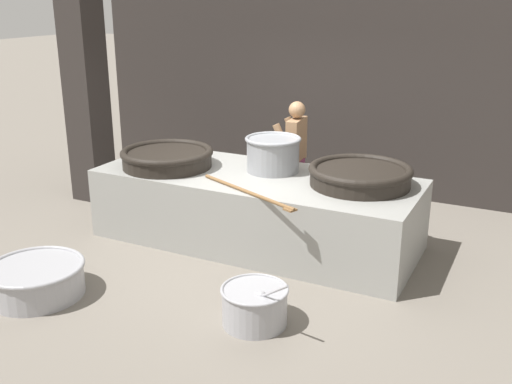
{
  "coord_description": "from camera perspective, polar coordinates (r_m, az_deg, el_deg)",
  "views": [
    {
      "loc": [
        3.13,
        -6.29,
        3.02
      ],
      "look_at": [
        0.0,
        0.0,
        0.66
      ],
      "focal_mm": 42.0,
      "sensor_mm": 36.0,
      "label": 1
    }
  ],
  "objects": [
    {
      "name": "ground_plane",
      "position": [
        7.64,
        0.0,
        -4.7
      ],
      "size": [
        60.0,
        60.0,
        0.0
      ],
      "primitive_type": "plane",
      "color": "slate"
    },
    {
      "name": "hearth_platform",
      "position": [
        7.48,
        0.0,
        -1.6
      ],
      "size": [
        3.98,
        1.54,
        0.88
      ],
      "color": "gray",
      "rests_on": "ground_plane"
    },
    {
      "name": "cook",
      "position": [
        8.26,
        3.77,
        3.52
      ],
      "size": [
        0.4,
        0.61,
        1.62
      ],
      "rotation": [
        0.0,
        0.0,
        3.23
      ],
      "color": "#9E7551",
      "rests_on": "ground_plane"
    },
    {
      "name": "giant_wok_near",
      "position": [
        7.75,
        -8.46,
        3.31
      ],
      "size": [
        1.18,
        1.18,
        0.24
      ],
      "color": "black",
      "rests_on": "hearth_platform"
    },
    {
      "name": "stirring_paddle",
      "position": [
        6.63,
        -0.56,
        -0.09
      ],
      "size": [
        1.44,
        0.69,
        0.04
      ],
      "rotation": [
        0.0,
        0.0,
        -0.41
      ],
      "color": "brown",
      "rests_on": "hearth_platform"
    },
    {
      "name": "prep_bowl_meat",
      "position": [
        6.68,
        -20.18,
        -7.72
      ],
      "size": [
        1.01,
        1.01,
        0.35
      ],
      "color": "#9E9EA3",
      "rests_on": "ground_plane"
    },
    {
      "name": "stock_pot",
      "position": [
        7.45,
        1.63,
        3.71
      ],
      "size": [
        0.7,
        0.7,
        0.43
      ],
      "color": "gray",
      "rests_on": "hearth_platform"
    },
    {
      "name": "back_wall",
      "position": [
        9.57,
        7.21,
        10.16
      ],
      "size": [
        8.26,
        0.24,
        3.28
      ],
      "primitive_type": "cube",
      "color": "#2D2826",
      "rests_on": "ground_plane"
    },
    {
      "name": "giant_wok_far",
      "position": [
        7.02,
        9.89,
        1.62
      ],
      "size": [
        1.2,
        1.2,
        0.23
      ],
      "color": "black",
      "rests_on": "hearth_platform"
    },
    {
      "name": "prep_bowl_vegetables",
      "position": [
        5.77,
        -0.13,
        -10.62
      ],
      "size": [
        0.78,
        0.65,
        0.63
      ],
      "color": "#9E9EA3",
      "rests_on": "ground_plane"
    },
    {
      "name": "support_pillar",
      "position": [
        9.21,
        -15.87,
        9.28
      ],
      "size": [
        0.48,
        0.48,
        3.28
      ],
      "primitive_type": "cube",
      "color": "#2D2826",
      "rests_on": "ground_plane"
    }
  ]
}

